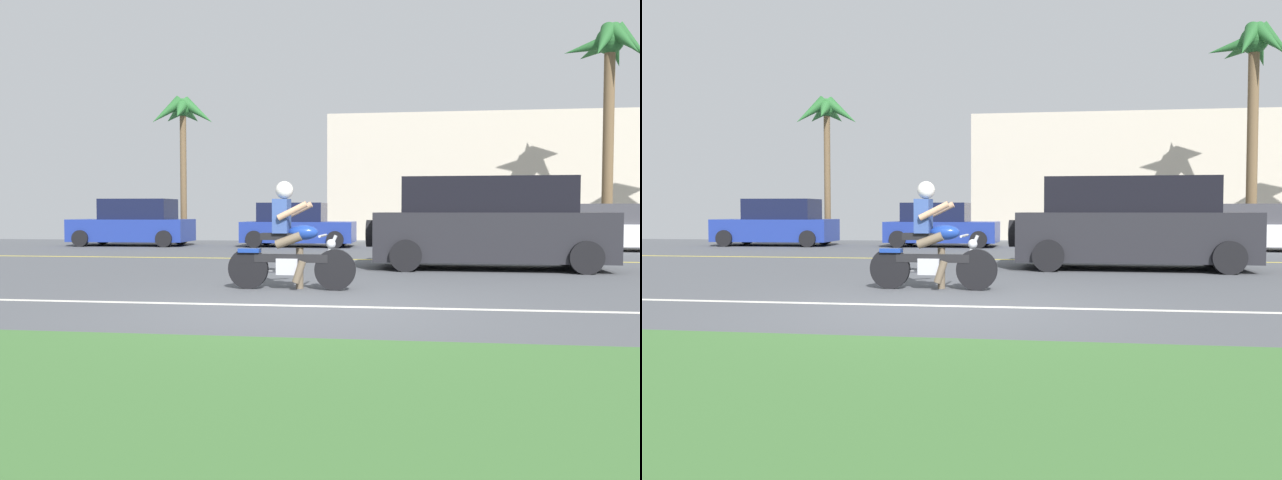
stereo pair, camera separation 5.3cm
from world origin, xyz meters
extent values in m
cube|color=#4C4F54|center=(0.00, 3.00, -0.02)|extent=(56.00, 30.00, 0.04)
cube|color=#3D6B33|center=(0.00, -4.10, 0.03)|extent=(56.00, 3.80, 0.06)
cube|color=silver|center=(0.00, 0.18, 0.00)|extent=(50.40, 0.12, 0.01)
cube|color=yellow|center=(0.00, 8.26, 0.00)|extent=(50.40, 0.12, 0.01)
cylinder|color=black|center=(0.09, 1.87, 0.31)|extent=(0.63, 0.11, 0.63)
cylinder|color=black|center=(-1.27, 1.90, 0.31)|extent=(0.63, 0.11, 0.63)
cylinder|color=#B7BAC1|center=(-0.02, 1.87, 0.57)|extent=(0.28, 0.06, 0.55)
cube|color=black|center=(-0.59, 1.89, 0.48)|extent=(1.14, 0.13, 0.13)
cube|color=#B7BAC1|center=(-0.64, 1.89, 0.36)|extent=(0.34, 0.22, 0.25)
ellipsoid|color=navy|center=(-0.40, 1.88, 0.88)|extent=(0.46, 0.25, 0.23)
cube|color=black|center=(-0.80, 1.89, 0.82)|extent=(0.51, 0.24, 0.10)
cube|color=navy|center=(-1.25, 1.90, 0.60)|extent=(0.34, 0.17, 0.06)
cylinder|color=#B7BAC1|center=(-0.10, 1.88, 0.83)|extent=(0.05, 0.65, 0.04)
sphere|color=#B7BAC1|center=(0.03, 1.87, 0.71)|extent=(0.15, 0.15, 0.15)
cylinder|color=#B7BAC1|center=(-0.88, 2.02, 0.28)|extent=(0.52, 0.08, 0.07)
cube|color=#334C8C|center=(-0.74, 1.89, 1.13)|extent=(0.24, 0.34, 0.52)
sphere|color=silver|center=(-0.70, 1.89, 1.53)|extent=(0.27, 0.27, 0.27)
cylinder|color=brown|center=(-0.61, 1.78, 0.76)|extent=(0.42, 0.14, 0.26)
cylinder|color=brown|center=(-0.61, 1.99, 0.76)|extent=(0.42, 0.14, 0.26)
cylinder|color=brown|center=(-0.48, 2.03, 0.32)|extent=(0.12, 0.12, 0.64)
cylinder|color=brown|center=(-0.45, 1.76, 0.28)|extent=(0.22, 0.12, 0.35)
cylinder|color=tan|center=(-0.53, 1.68, 1.21)|extent=(0.48, 0.10, 0.30)
cylinder|color=tan|center=(-0.52, 2.09, 1.21)|extent=(0.48, 0.10, 0.30)
cube|color=#232328|center=(2.84, 6.02, 0.68)|extent=(4.77, 1.95, 1.00)
cube|color=black|center=(2.74, 6.02, 1.54)|extent=(3.44, 1.67, 0.72)
cylinder|color=black|center=(1.11, 5.13, 0.32)|extent=(0.64, 0.23, 0.64)
cylinder|color=black|center=(4.52, 5.06, 0.32)|extent=(0.64, 0.23, 0.64)
cylinder|color=black|center=(1.15, 6.98, 0.32)|extent=(0.64, 0.23, 0.64)
cylinder|color=black|center=(4.56, 6.91, 0.32)|extent=(0.64, 0.23, 0.64)
cylinder|color=black|center=(0.37, 6.07, 0.73)|extent=(0.21, 0.58, 0.58)
cube|color=navy|center=(-8.43, 13.73, 0.54)|extent=(4.10, 1.91, 0.76)
cube|color=black|center=(-8.19, 13.74, 1.27)|extent=(2.39, 1.60, 0.70)
cylinder|color=black|center=(-7.01, 14.67, 0.28)|extent=(0.57, 0.20, 0.56)
cylinder|color=black|center=(-9.92, 14.56, 0.28)|extent=(0.57, 0.20, 0.56)
cylinder|color=black|center=(-6.95, 12.90, 0.28)|extent=(0.57, 0.20, 0.56)
cylinder|color=black|center=(-9.85, 12.79, 0.28)|extent=(0.57, 0.20, 0.56)
cube|color=navy|center=(-2.56, 13.91, 0.50)|extent=(3.74, 1.82, 0.69)
cube|color=black|center=(-2.78, 13.92, 1.16)|extent=(2.18, 1.55, 0.64)
cylinder|color=black|center=(-3.91, 13.04, 0.28)|extent=(0.56, 0.19, 0.56)
cylinder|color=black|center=(-1.23, 13.01, 0.28)|extent=(0.56, 0.19, 0.56)
cylinder|color=black|center=(-3.89, 14.82, 0.28)|extent=(0.56, 0.19, 0.56)
cylinder|color=black|center=(-1.21, 14.79, 0.28)|extent=(0.56, 0.19, 0.56)
cube|color=#232328|center=(2.68, 13.55, 0.53)|extent=(3.84, 1.88, 0.76)
cube|color=black|center=(2.45, 13.56, 1.27)|extent=(2.24, 1.58, 0.70)
cylinder|color=black|center=(1.29, 12.73, 0.28)|extent=(0.57, 0.20, 0.56)
cylinder|color=black|center=(4.00, 12.63, 0.28)|extent=(0.57, 0.20, 0.56)
cylinder|color=black|center=(1.35, 14.47, 0.28)|extent=(0.57, 0.20, 0.56)
cylinder|color=black|center=(4.07, 14.37, 0.28)|extent=(0.57, 0.20, 0.56)
cube|color=silver|center=(7.57, 12.88, 0.48)|extent=(4.45, 1.95, 0.66)
cube|color=#414147|center=(7.32, 12.90, 1.12)|extent=(2.62, 1.58, 0.61)
cylinder|color=black|center=(5.95, 12.19, 0.28)|extent=(0.57, 0.22, 0.56)
cylinder|color=black|center=(6.08, 13.80, 0.28)|extent=(0.57, 0.22, 0.56)
cylinder|color=brown|center=(7.63, 14.99, 3.40)|extent=(0.35, 0.35, 6.81)
sphere|color=#235B28|center=(7.63, 14.99, 6.81)|extent=(0.90, 0.90, 0.90)
cone|color=#235B28|center=(8.30, 14.86, 6.64)|extent=(1.50, 0.81, 1.47)
cone|color=#235B28|center=(7.96, 15.58, 6.64)|extent=(1.22, 1.60, 1.35)
cone|color=#235B28|center=(7.32, 15.60, 6.64)|extent=(1.20, 1.66, 0.82)
cone|color=#235B28|center=(6.96, 15.11, 6.64)|extent=(1.66, 0.80, 0.85)
cone|color=#235B28|center=(7.27, 14.42, 6.64)|extent=(1.26, 1.55, 1.41)
cone|color=#235B28|center=(7.93, 14.38, 6.64)|extent=(1.15, 1.58, 1.40)
cylinder|color=brown|center=(-7.27, 15.72, 2.51)|extent=(0.23, 0.23, 5.01)
sphere|color=#28662D|center=(-7.27, 15.72, 5.01)|extent=(0.61, 0.61, 0.61)
cone|color=#28662D|center=(-6.67, 15.69, 4.86)|extent=(1.39, 0.54, 1.16)
cone|color=#28662D|center=(-7.19, 16.31, 4.86)|extent=(0.67, 1.46, 0.80)
cone|color=#28662D|center=(-7.71, 16.12, 4.86)|extent=(1.37, 1.31, 0.86)
cone|color=#28662D|center=(-7.77, 15.39, 4.86)|extent=(1.39, 1.14, 1.21)
cone|color=#28662D|center=(-7.16, 15.13, 4.86)|extent=(0.73, 1.47, 1.03)
cube|color=beige|center=(5.09, 21.00, 2.60)|extent=(14.73, 4.00, 5.20)
camera|label=1|loc=(1.26, -8.03, 1.21)|focal=37.01mm
camera|label=2|loc=(1.31, -8.02, 1.21)|focal=37.01mm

